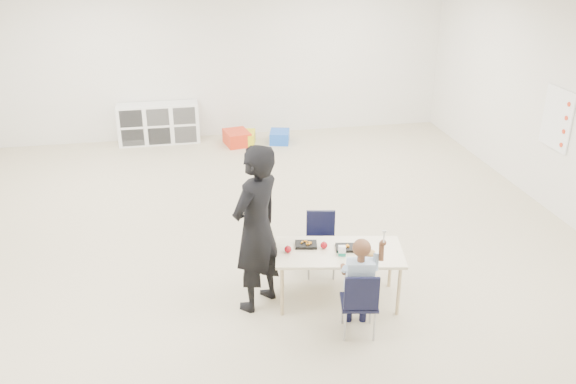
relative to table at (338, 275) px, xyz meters
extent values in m
plane|color=#B6A88C|center=(-0.61, 1.09, -0.29)|extent=(9.00, 9.00, 0.00)
plane|color=white|center=(-0.61, 1.09, 2.51)|extent=(9.00, 9.00, 0.00)
cube|color=white|center=(-0.61, 5.59, 1.11)|extent=(8.00, 0.02, 2.80)
cube|color=beige|center=(0.00, 0.00, 0.27)|extent=(1.36, 0.86, 0.03)
cube|color=black|center=(0.08, 0.02, 0.30)|extent=(0.25, 0.20, 0.03)
cube|color=black|center=(-0.31, 0.16, 0.30)|extent=(0.25, 0.20, 0.03)
cube|color=white|center=(0.00, -0.09, 0.34)|extent=(0.08, 0.08, 0.10)
ellipsoid|color=tan|center=(0.28, -0.16, 0.32)|extent=(0.09, 0.09, 0.07)
sphere|color=#9F0E17|center=(-0.14, 0.08, 0.32)|extent=(0.07, 0.07, 0.07)
sphere|color=#9F0E17|center=(-0.51, 0.07, 0.32)|extent=(0.07, 0.07, 0.07)
cube|color=white|center=(-1.81, 5.37, 0.06)|extent=(1.40, 0.40, 0.70)
cube|color=white|center=(3.37, 1.69, 0.96)|extent=(0.02, 0.60, 0.80)
imported|color=black|center=(-0.82, 0.09, 0.57)|extent=(0.74, 0.73, 1.73)
cube|color=red|center=(-0.48, 5.00, -0.17)|extent=(0.48, 0.57, 0.25)
cube|color=gold|center=(-0.34, 5.00, -0.19)|extent=(0.43, 0.51, 0.22)
cube|color=blue|center=(0.28, 4.97, -0.19)|extent=(0.42, 0.49, 0.21)
camera|label=1|loc=(-1.51, -5.13, 3.31)|focal=38.00mm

